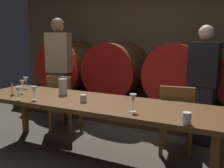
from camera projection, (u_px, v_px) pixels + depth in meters
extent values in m
cube|color=brown|center=(157.00, 43.00, 4.84)|extent=(6.02, 0.24, 2.66)
cube|color=#4C2D16|center=(146.00, 110.00, 4.56)|extent=(5.42, 0.90, 0.38)
cylinder|color=brown|center=(69.00, 67.00, 5.16)|extent=(0.97, 0.77, 0.97)
cylinder|color=#B21C16|center=(56.00, 69.00, 4.80)|extent=(0.98, 0.03, 0.98)
cylinder|color=#B21C16|center=(80.00, 65.00, 5.51)|extent=(0.98, 0.03, 0.98)
cylinder|color=#2D2D33|center=(69.00, 67.00, 5.16)|extent=(0.97, 0.04, 0.97)
cylinder|color=brown|center=(116.00, 70.00, 4.69)|extent=(0.97, 0.77, 0.97)
cylinder|color=#9E1411|center=(106.00, 72.00, 4.34)|extent=(0.98, 0.03, 0.98)
cylinder|color=#9E1411|center=(125.00, 67.00, 5.05)|extent=(0.98, 0.03, 0.98)
cylinder|color=#2D2D33|center=(116.00, 70.00, 4.69)|extent=(0.97, 0.04, 0.97)
cylinder|color=brown|center=(179.00, 74.00, 4.20)|extent=(0.97, 0.77, 0.97)
cylinder|color=#B21C16|center=(173.00, 77.00, 3.85)|extent=(0.98, 0.03, 0.98)
cylinder|color=#B21C16|center=(184.00, 71.00, 4.55)|extent=(0.98, 0.03, 0.98)
cylinder|color=#2D2D33|center=(179.00, 74.00, 4.20)|extent=(0.97, 0.04, 0.97)
cube|color=brown|center=(90.00, 103.00, 3.02)|extent=(2.94, 0.81, 0.05)
cube|color=brown|center=(25.00, 111.00, 4.01)|extent=(0.07, 0.07, 0.68)
cube|color=brown|center=(221.00, 144.00, 2.77)|extent=(0.07, 0.07, 0.68)
cube|color=brown|center=(66.00, 103.00, 4.08)|extent=(0.43, 0.43, 0.04)
cube|color=brown|center=(59.00, 90.00, 3.87)|extent=(0.40, 0.08, 0.42)
cube|color=brown|center=(81.00, 115.00, 4.21)|extent=(0.05, 0.05, 0.42)
cube|color=brown|center=(63.00, 113.00, 4.34)|extent=(0.05, 0.05, 0.42)
cube|color=brown|center=(70.00, 121.00, 3.90)|extent=(0.05, 0.05, 0.42)
cube|color=brown|center=(51.00, 119.00, 4.03)|extent=(0.05, 0.05, 0.42)
cube|color=brown|center=(177.00, 119.00, 3.29)|extent=(0.45, 0.45, 0.04)
cube|color=brown|center=(177.00, 104.00, 3.08)|extent=(0.40, 0.10, 0.42)
cube|color=brown|center=(191.00, 133.00, 3.43)|extent=(0.05, 0.05, 0.42)
cube|color=brown|center=(165.00, 130.00, 3.54)|extent=(0.05, 0.05, 0.42)
cube|color=brown|center=(190.00, 143.00, 3.12)|extent=(0.05, 0.05, 0.42)
cube|color=brown|center=(161.00, 139.00, 3.22)|extent=(0.05, 0.05, 0.42)
cube|color=brown|center=(60.00, 97.00, 4.45)|extent=(0.34, 0.27, 0.87)
cube|color=tan|center=(59.00, 53.00, 4.32)|extent=(0.43, 0.33, 0.64)
sphere|color=#8C664C|center=(58.00, 25.00, 4.24)|extent=(0.22, 0.22, 0.22)
cube|color=black|center=(201.00, 115.00, 3.55)|extent=(0.32, 0.24, 0.81)
cube|color=black|center=(204.00, 64.00, 3.43)|extent=(0.41, 0.29, 0.57)
sphere|color=beige|center=(206.00, 33.00, 3.36)|extent=(0.20, 0.20, 0.20)
cylinder|color=olive|center=(13.00, 95.00, 3.26)|extent=(0.05, 0.05, 0.02)
cylinder|color=#EDE5CC|center=(12.00, 89.00, 3.24)|extent=(0.02, 0.02, 0.12)
cone|color=yellow|center=(12.00, 83.00, 3.23)|extent=(0.01, 0.01, 0.02)
cylinder|color=silver|center=(63.00, 87.00, 3.31)|extent=(0.11, 0.11, 0.20)
cylinder|color=silver|center=(26.00, 88.00, 3.72)|extent=(0.06, 0.06, 0.00)
cylinder|color=silver|center=(26.00, 85.00, 3.72)|extent=(0.01, 0.01, 0.07)
cone|color=silver|center=(26.00, 80.00, 3.70)|extent=(0.07, 0.07, 0.08)
cylinder|color=silver|center=(23.00, 92.00, 3.44)|extent=(0.06, 0.06, 0.00)
cylinder|color=silver|center=(23.00, 89.00, 3.43)|extent=(0.01, 0.01, 0.09)
cone|color=silver|center=(22.00, 83.00, 3.42)|extent=(0.06, 0.06, 0.07)
cylinder|color=silver|center=(19.00, 100.00, 3.06)|extent=(0.06, 0.06, 0.00)
cylinder|color=silver|center=(19.00, 96.00, 3.05)|extent=(0.01, 0.01, 0.08)
cone|color=silver|center=(18.00, 90.00, 3.03)|extent=(0.08, 0.08, 0.07)
cylinder|color=white|center=(34.00, 100.00, 3.05)|extent=(0.06, 0.06, 0.00)
cylinder|color=white|center=(34.00, 97.00, 3.04)|extent=(0.01, 0.01, 0.07)
cone|color=white|center=(34.00, 90.00, 3.03)|extent=(0.07, 0.07, 0.09)
cylinder|color=silver|center=(133.00, 112.00, 2.56)|extent=(0.06, 0.06, 0.00)
cylinder|color=silver|center=(133.00, 107.00, 2.56)|extent=(0.01, 0.01, 0.09)
cone|color=silver|center=(133.00, 98.00, 2.54)|extent=(0.07, 0.07, 0.09)
cylinder|color=silver|center=(83.00, 98.00, 2.93)|extent=(0.07, 0.07, 0.09)
cylinder|color=white|center=(187.00, 118.00, 2.19)|extent=(0.07, 0.07, 0.10)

